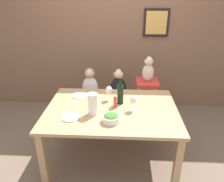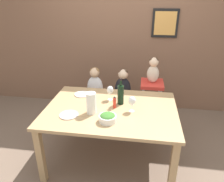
{
  "view_description": "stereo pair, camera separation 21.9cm",
  "coord_description": "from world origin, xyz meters",
  "px_view_note": "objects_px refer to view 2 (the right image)",
  "views": [
    {
      "loc": [
        0.12,
        -2.2,
        1.94
      ],
      "look_at": [
        0.0,
        0.08,
        0.9
      ],
      "focal_mm": 35.0,
      "sensor_mm": 36.0,
      "label": 1
    },
    {
      "loc": [
        0.34,
        -2.18,
        1.94
      ],
      "look_at": [
        0.0,
        0.08,
        0.9
      ],
      "focal_mm": 35.0,
      "sensor_mm": 36.0,
      "label": 2
    }
  ],
  "objects_px": {
    "person_baby_right": "(153,68)",
    "paper_towel_roll": "(91,103)",
    "chair_right_highchair": "(151,93)",
    "person_child_center": "(123,85)",
    "wine_glass_near": "(132,101)",
    "salad_bowl_large": "(108,118)",
    "dinner_plate_front_left": "(69,115)",
    "dinner_plate_back_left": "(82,94)",
    "chair_far_left": "(96,102)",
    "wine_bottle": "(121,94)",
    "chair_far_center": "(122,104)",
    "wine_glass_far": "(110,90)",
    "person_child_left": "(95,83)"
  },
  "relations": [
    {
      "from": "person_baby_right",
      "to": "paper_towel_roll",
      "type": "xyz_separation_m",
      "value": [
        -0.68,
        -0.92,
        -0.13
      ]
    },
    {
      "from": "chair_far_center",
      "to": "wine_glass_near",
      "type": "bearing_deg",
      "value": -77.36
    },
    {
      "from": "chair_right_highchair",
      "to": "dinner_plate_front_left",
      "type": "height_order",
      "value": "chair_right_highchair"
    },
    {
      "from": "chair_right_highchair",
      "to": "person_child_center",
      "type": "xyz_separation_m",
      "value": [
        -0.42,
        0.0,
        0.11
      ]
    },
    {
      "from": "person_child_center",
      "to": "salad_bowl_large",
      "type": "bearing_deg",
      "value": -92.6
    },
    {
      "from": "chair_right_highchair",
      "to": "wine_glass_near",
      "type": "distance_m",
      "value": 0.89
    },
    {
      "from": "person_child_center",
      "to": "salad_bowl_large",
      "type": "height_order",
      "value": "person_child_center"
    },
    {
      "from": "dinner_plate_back_left",
      "to": "chair_far_center",
      "type": "bearing_deg",
      "value": 44.75
    },
    {
      "from": "wine_glass_far",
      "to": "dinner_plate_front_left",
      "type": "bearing_deg",
      "value": -131.01
    },
    {
      "from": "dinner_plate_front_left",
      "to": "paper_towel_roll",
      "type": "bearing_deg",
      "value": 21.3
    },
    {
      "from": "wine_bottle",
      "to": "dinner_plate_front_left",
      "type": "height_order",
      "value": "wine_bottle"
    },
    {
      "from": "chair_right_highchair",
      "to": "person_baby_right",
      "type": "distance_m",
      "value": 0.39
    },
    {
      "from": "wine_glass_near",
      "to": "chair_far_left",
      "type": "bearing_deg",
      "value": 126.54
    },
    {
      "from": "chair_right_highchair",
      "to": "chair_far_center",
      "type": "bearing_deg",
      "value": 180.0
    },
    {
      "from": "chair_right_highchair",
      "to": "wine_glass_far",
      "type": "distance_m",
      "value": 0.82
    },
    {
      "from": "chair_right_highchair",
      "to": "wine_glass_far",
      "type": "relative_size",
      "value": 4.13
    },
    {
      "from": "chair_right_highchair",
      "to": "chair_far_left",
      "type": "bearing_deg",
      "value": 180.0
    },
    {
      "from": "dinner_plate_front_left",
      "to": "dinner_plate_back_left",
      "type": "height_order",
      "value": "same"
    },
    {
      "from": "wine_bottle",
      "to": "dinner_plate_back_left",
      "type": "distance_m",
      "value": 0.56
    },
    {
      "from": "paper_towel_roll",
      "to": "salad_bowl_large",
      "type": "height_order",
      "value": "paper_towel_roll"
    },
    {
      "from": "chair_right_highchair",
      "to": "person_child_center",
      "type": "bearing_deg",
      "value": 179.87
    },
    {
      "from": "wine_glass_far",
      "to": "dinner_plate_back_left",
      "type": "relative_size",
      "value": 0.9
    },
    {
      "from": "wine_glass_far",
      "to": "chair_far_left",
      "type": "bearing_deg",
      "value": 119.48
    },
    {
      "from": "dinner_plate_back_left",
      "to": "chair_right_highchair",
      "type": "bearing_deg",
      "value": 27.83
    },
    {
      "from": "salad_bowl_large",
      "to": "chair_right_highchair",
      "type": "bearing_deg",
      "value": 66.15
    },
    {
      "from": "chair_far_left",
      "to": "wine_bottle",
      "type": "relative_size",
      "value": 1.38
    },
    {
      "from": "chair_far_center",
      "to": "dinner_plate_front_left",
      "type": "height_order",
      "value": "dinner_plate_front_left"
    },
    {
      "from": "dinner_plate_back_left",
      "to": "paper_towel_roll",
      "type": "bearing_deg",
      "value": -62.64
    },
    {
      "from": "wine_glass_near",
      "to": "wine_bottle",
      "type": "bearing_deg",
      "value": 131.42
    },
    {
      "from": "chair_far_left",
      "to": "person_child_center",
      "type": "bearing_deg",
      "value": 0.13
    },
    {
      "from": "paper_towel_roll",
      "to": "wine_glass_near",
      "type": "xyz_separation_m",
      "value": [
        0.44,
        0.1,
        0.01
      ]
    },
    {
      "from": "wine_glass_near",
      "to": "dinner_plate_back_left",
      "type": "height_order",
      "value": "wine_glass_near"
    },
    {
      "from": "person_baby_right",
      "to": "wine_glass_near",
      "type": "distance_m",
      "value": 0.86
    },
    {
      "from": "wine_bottle",
      "to": "wine_glass_near",
      "type": "relative_size",
      "value": 1.75
    },
    {
      "from": "chair_right_highchair",
      "to": "wine_glass_near",
      "type": "bearing_deg",
      "value": -106.37
    },
    {
      "from": "person_baby_right",
      "to": "chair_far_left",
      "type": "bearing_deg",
      "value": -179.9
    },
    {
      "from": "chair_far_center",
      "to": "dinner_plate_back_left",
      "type": "height_order",
      "value": "dinner_plate_back_left"
    },
    {
      "from": "person_child_left",
      "to": "dinner_plate_back_left",
      "type": "xyz_separation_m",
      "value": [
        -0.06,
        -0.48,
        0.03
      ]
    },
    {
      "from": "chair_right_highchair",
      "to": "wine_bottle",
      "type": "xyz_separation_m",
      "value": [
        -0.39,
        -0.65,
        0.26
      ]
    },
    {
      "from": "wine_bottle",
      "to": "person_child_center",
      "type": "bearing_deg",
      "value": 93.33
    },
    {
      "from": "paper_towel_roll",
      "to": "wine_glass_far",
      "type": "xyz_separation_m",
      "value": [
        0.15,
        0.35,
        0.01
      ]
    },
    {
      "from": "wine_bottle",
      "to": "dinner_plate_back_left",
      "type": "xyz_separation_m",
      "value": [
        -0.52,
        0.17,
        -0.12
      ]
    },
    {
      "from": "chair_far_left",
      "to": "wine_bottle",
      "type": "distance_m",
      "value": 0.93
    },
    {
      "from": "salad_bowl_large",
      "to": "person_child_center",
      "type": "bearing_deg",
      "value": 87.4
    },
    {
      "from": "person_child_center",
      "to": "salad_bowl_large",
      "type": "distance_m",
      "value": 1.07
    },
    {
      "from": "chair_right_highchair",
      "to": "paper_towel_roll",
      "type": "relative_size",
      "value": 3.12
    },
    {
      "from": "paper_towel_roll",
      "to": "dinner_plate_back_left",
      "type": "xyz_separation_m",
      "value": [
        -0.23,
        0.44,
        -0.12
      ]
    },
    {
      "from": "chair_right_highchair",
      "to": "person_baby_right",
      "type": "relative_size",
      "value": 2.05
    },
    {
      "from": "chair_far_center",
      "to": "person_child_center",
      "type": "distance_m",
      "value": 0.32
    },
    {
      "from": "person_child_left",
      "to": "chair_far_left",
      "type": "bearing_deg",
      "value": -90.0
    }
  ]
}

